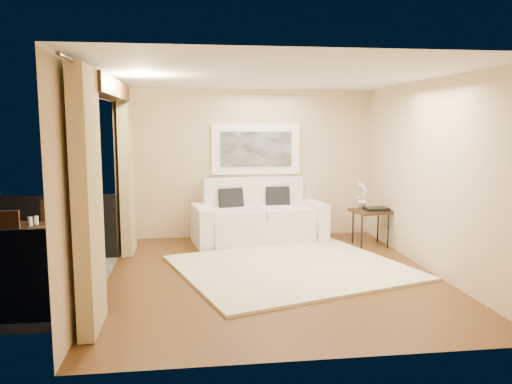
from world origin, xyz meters
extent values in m
plane|color=brown|center=(0.00, 0.00, 0.00)|extent=(5.00, 5.00, 0.00)
plane|color=white|center=(0.00, 0.00, 2.70)|extent=(5.00, 5.00, 0.00)
plane|color=tan|center=(0.00, 2.50, 1.35)|extent=(4.50, 0.00, 4.50)
plane|color=tan|center=(0.00, -2.50, 1.35)|extent=(4.50, 0.00, 4.50)
plane|color=tan|center=(2.25, 0.00, 1.35)|extent=(0.00, 5.00, 5.00)
plane|color=tan|center=(-2.25, 1.85, 1.35)|extent=(0.00, 2.70, 2.70)
plane|color=tan|center=(-2.25, -1.85, 1.35)|extent=(0.00, 2.70, 2.70)
plane|color=tan|center=(-2.25, 0.00, 2.55)|extent=(0.00, 2.40, 2.40)
cube|color=black|center=(-2.13, 0.00, 2.52)|extent=(0.28, 2.40, 0.22)
cube|color=#605B56|center=(-3.15, 0.00, -0.06)|extent=(1.80, 2.60, 0.12)
cube|color=black|center=(-3.15, 1.27, 0.50)|extent=(1.80, 0.06, 1.00)
cube|color=tan|center=(-2.11, 1.55, 1.32)|extent=(0.16, 0.75, 2.62)
cube|color=tan|center=(-2.11, -1.55, 1.32)|extent=(0.16, 0.75, 2.62)
cylinder|color=#4C473F|center=(-2.11, 0.00, 2.63)|extent=(0.04, 4.80, 0.04)
cube|color=white|center=(0.09, 2.47, 1.62)|extent=(1.62, 0.05, 0.92)
cube|color=black|center=(0.09, 2.44, 1.62)|extent=(1.30, 0.02, 0.64)
cube|color=beige|center=(0.32, 0.28, 0.02)|extent=(3.74, 3.48, 0.04)
cube|color=white|center=(0.09, 2.02, 0.23)|extent=(1.99, 1.26, 0.46)
cube|color=white|center=(0.03, 2.40, 0.66)|extent=(1.87, 0.52, 0.90)
cube|color=white|center=(-0.92, 1.86, 0.34)|extent=(0.41, 1.01, 0.68)
cube|color=white|center=(1.09, 2.18, 0.34)|extent=(0.41, 1.01, 0.68)
cube|color=white|center=(-0.35, 1.92, 0.54)|extent=(1.00, 1.00, 0.15)
cube|color=white|center=(0.54, 2.06, 0.54)|extent=(1.00, 1.00, 0.15)
cube|color=black|center=(-0.40, 2.17, 0.72)|extent=(0.47, 0.30, 0.45)
cube|color=black|center=(0.47, 2.30, 0.72)|extent=(0.44, 0.21, 0.45)
cube|color=black|center=(1.93, 1.47, 0.60)|extent=(0.68, 0.68, 0.04)
cylinder|color=black|center=(1.70, 1.24, 0.29)|extent=(0.03, 0.03, 0.58)
cylinder|color=black|center=(2.16, 1.24, 0.29)|extent=(0.03, 0.03, 0.58)
cylinder|color=black|center=(1.70, 1.69, 0.29)|extent=(0.03, 0.03, 0.58)
cylinder|color=black|center=(2.16, 1.69, 0.29)|extent=(0.03, 0.03, 0.58)
cube|color=black|center=(2.01, 1.42, 0.65)|extent=(0.40, 0.31, 0.05)
imported|color=white|center=(1.82, 1.61, 0.87)|extent=(0.31, 0.31, 0.50)
cube|color=black|center=(-3.42, 0.42, 0.69)|extent=(0.76, 0.76, 0.05)
cylinder|color=black|center=(-3.17, 0.18, 0.33)|extent=(0.04, 0.04, 0.66)
cylinder|color=black|center=(-3.66, 0.67, 0.33)|extent=(0.04, 0.04, 0.66)
cylinder|color=black|center=(-3.17, 0.67, 0.33)|extent=(0.04, 0.04, 0.66)
cube|color=black|center=(-3.02, 1.00, 0.46)|extent=(0.45, 0.45, 0.05)
cube|color=black|center=(-3.03, 0.81, 0.71)|extent=(0.43, 0.07, 0.56)
cylinder|color=black|center=(-2.84, 1.16, 0.22)|extent=(0.03, 0.03, 0.44)
cylinder|color=black|center=(-3.19, 1.18, 0.22)|extent=(0.03, 0.03, 0.44)
cylinder|color=black|center=(-2.86, 0.82, 0.22)|extent=(0.03, 0.03, 0.44)
cylinder|color=black|center=(-3.20, 0.84, 0.22)|extent=(0.03, 0.03, 0.44)
cube|color=black|center=(-3.42, -0.25, 0.74)|extent=(0.45, 0.09, 0.58)
cylinder|color=black|center=(-3.21, -0.61, 0.23)|extent=(0.03, 0.03, 0.45)
cylinder|color=black|center=(-3.24, -0.26, 0.23)|extent=(0.03, 0.03, 0.45)
cylinder|color=silver|center=(-3.62, 0.50, 0.81)|extent=(0.18, 0.18, 0.20)
cylinder|color=#FC4216|center=(-3.32, 0.56, 0.75)|extent=(0.06, 0.06, 0.07)
cylinder|color=white|center=(-3.46, 0.24, 0.80)|extent=(0.04, 0.04, 0.18)
cylinder|color=white|center=(-3.27, 0.38, 0.77)|extent=(0.06, 0.06, 0.12)
cylinder|color=white|center=(-3.21, 0.45, 0.77)|extent=(0.06, 0.06, 0.12)
camera|label=1|loc=(-1.09, -6.58, 2.08)|focal=35.00mm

